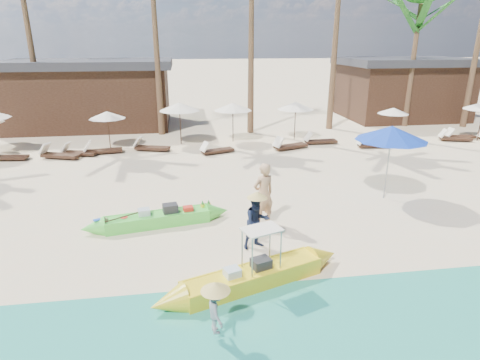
{
  "coord_description": "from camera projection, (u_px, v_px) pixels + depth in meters",
  "views": [
    {
      "loc": [
        -2.06,
        -10.5,
        5.48
      ],
      "look_at": [
        -0.25,
        2.0,
        1.07
      ],
      "focal_mm": 30.0,
      "sensor_mm": 36.0,
      "label": 1
    }
  ],
  "objects": [
    {
      "name": "lounger_7_right",
      "position": [
        371.0,
        144.0,
        21.54
      ],
      "size": [
        1.69,
        0.68,
        0.56
      ],
      "rotation": [
        0.0,
        0.0,
        -0.1
      ],
      "color": "#3B2518",
      "rests_on": "ground"
    },
    {
      "name": "resort_parasol_4",
      "position": [
        107.0,
        115.0,
        21.06
      ],
      "size": [
        1.9,
        1.9,
        1.96
      ],
      "color": "#3B2518",
      "rests_on": "ground"
    },
    {
      "name": "tourist",
      "position": [
        263.0,
        194.0,
        12.34
      ],
      "size": [
        0.86,
        0.72,
        2.0
      ],
      "primitive_type": "imported",
      "rotation": [
        0.0,
        0.0,
        3.54
      ],
      "color": "tan",
      "rests_on": "ground"
    },
    {
      "name": "resort_parasol_5",
      "position": [
        179.0,
        107.0,
        21.77
      ],
      "size": [
        2.23,
        2.23,
        2.3
      ],
      "color": "#3B2518",
      "rests_on": "ground"
    },
    {
      "name": "resort_parasol_7",
      "position": [
        296.0,
        106.0,
        22.81
      ],
      "size": [
        2.12,
        2.12,
        2.18
      ],
      "color": "#3B2518",
      "rests_on": "ground"
    },
    {
      "name": "blue_umbrella",
      "position": [
        392.0,
        133.0,
        13.94
      ],
      "size": [
        2.49,
        2.49,
        2.68
      ],
      "color": "#99999E",
      "rests_on": "ground"
    },
    {
      "name": "vendor_green",
      "position": [
        257.0,
        222.0,
        10.98
      ],
      "size": [
        0.88,
        0.77,
        1.55
      ],
      "primitive_type": "imported",
      "rotation": [
        0.0,
        0.0,
        0.28
      ],
      "color": "#121931",
      "rests_on": "ground"
    },
    {
      "name": "ground",
      "position": [
        258.0,
        235.0,
        11.9
      ],
      "size": [
        240.0,
        240.0,
        0.0
      ],
      "primitive_type": "plane",
      "color": "beige",
      "rests_on": "ground"
    },
    {
      "name": "yellow_canoe",
      "position": [
        253.0,
        276.0,
        9.42
      ],
      "size": [
        5.29,
        2.17,
        1.43
      ],
      "rotation": [
        0.0,
        0.0,
        0.34
      ],
      "color": "yellow",
      "rests_on": "ground"
    },
    {
      "name": "resort_parasol_6",
      "position": [
        233.0,
        107.0,
        22.34
      ],
      "size": [
        2.13,
        2.13,
        2.2
      ],
      "color": "#3B2518",
      "rests_on": "ground"
    },
    {
      "name": "lounger_9_right",
      "position": [
        453.0,
        138.0,
        23.0
      ],
      "size": [
        1.84,
        1.02,
        0.6
      ],
      "rotation": [
        0.0,
        0.0,
        -0.29
      ],
      "color": "#3B2518",
      "rests_on": "ground"
    },
    {
      "name": "lounger_4_right",
      "position": [
        101.0,
        150.0,
        20.39
      ],
      "size": [
        1.93,
        0.82,
        0.64
      ],
      "rotation": [
        0.0,
        0.0,
        0.14
      ],
      "color": "#3B2518",
      "rests_on": "ground"
    },
    {
      "name": "vendor_yellow",
      "position": [
        216.0,
        310.0,
        7.55
      ],
      "size": [
        0.47,
        0.69,
        0.98
      ],
      "primitive_type": "imported",
      "rotation": [
        0.0,
        0.0,
        1.75
      ],
      "color": "gray",
      "rests_on": "ground"
    },
    {
      "name": "lounger_3_left",
      "position": [
        6.0,
        156.0,
        19.28
      ],
      "size": [
        1.89,
        0.77,
        0.62
      ],
      "rotation": [
        0.0,
        0.0,
        -0.11
      ],
      "color": "#3B2518",
      "rests_on": "ground"
    },
    {
      "name": "pavilion_west",
      "position": [
        90.0,
        93.0,
        26.45
      ],
      "size": [
        10.8,
        6.6,
        4.3
      ],
      "color": "#3B2518",
      "rests_on": "ground"
    },
    {
      "name": "green_canoe",
      "position": [
        158.0,
        219.0,
        12.51
      ],
      "size": [
        5.06,
        1.24,
        0.65
      ],
      "rotation": [
        0.0,
        0.0,
        0.18
      ],
      "color": "#49CD3E",
      "rests_on": "ground"
    },
    {
      "name": "lounger_6_left",
      "position": [
        215.0,
        150.0,
        20.44
      ],
      "size": [
        1.82,
        1.09,
        0.59
      ],
      "rotation": [
        0.0,
        0.0,
        0.34
      ],
      "color": "#3B2518",
      "rests_on": "ground"
    },
    {
      "name": "resort_parasol_8",
      "position": [
        393.0,
        111.0,
        23.1
      ],
      "size": [
        1.76,
        1.76,
        1.82
      ],
      "color": "#3B2518",
      "rests_on": "ground"
    },
    {
      "name": "lounger_8_left",
      "position": [
        383.0,
        139.0,
        22.7
      ],
      "size": [
        1.71,
        0.53,
        0.58
      ],
      "rotation": [
        0.0,
        0.0,
        0.01
      ],
      "color": "#3B2518",
      "rests_on": "ground"
    },
    {
      "name": "palm_6",
      "position": [
        419.0,
        14.0,
        24.88
      ],
      "size": [
        2.08,
        2.08,
        8.51
      ],
      "color": "brown",
      "rests_on": "ground"
    },
    {
      "name": "lounger_9_left",
      "position": [
        458.0,
        136.0,
        23.43
      ],
      "size": [
        1.78,
        0.6,
        0.6
      ],
      "rotation": [
        0.0,
        0.0,
        -0.04
      ],
      "color": "#3B2518",
      "rests_on": "ground"
    },
    {
      "name": "lounger_5_left",
      "position": [
        150.0,
        147.0,
        20.97
      ],
      "size": [
        1.97,
        1.1,
        0.64
      ],
      "rotation": [
        0.0,
        0.0,
        -0.29
      ],
      "color": "#3B2518",
      "rests_on": "ground"
    },
    {
      "name": "pavilion_east",
      "position": [
        402.0,
        88.0,
        29.42
      ],
      "size": [
        8.8,
        6.6,
        4.3
      ],
      "color": "#3B2518",
      "rests_on": "ground"
    },
    {
      "name": "lounger_6_right",
      "position": [
        289.0,
        145.0,
        21.22
      ],
      "size": [
        2.02,
        1.2,
        0.66
      ],
      "rotation": [
        0.0,
        0.0,
        0.34
      ],
      "color": "#3B2518",
      "rests_on": "ground"
    },
    {
      "name": "lounger_7_left",
      "position": [
        319.0,
        140.0,
        22.34
      ],
      "size": [
        1.84,
        0.59,
        0.62
      ],
      "rotation": [
        0.0,
        0.0,
        0.01
      ],
      "color": "#3B2518",
      "rests_on": "ground"
    },
    {
      "name": "lounger_4_left",
      "position": [
        78.0,
        152.0,
        20.09
      ],
      "size": [
        1.81,
        0.97,
        0.59
      ],
      "rotation": [
        0.0,
        0.0,
        -0.27
      ],
      "color": "#3B2518",
      "rests_on": "ground"
    },
    {
      "name": "lounger_3_right",
      "position": [
        58.0,
        154.0,
        19.58
      ],
      "size": [
        2.04,
        1.2,
        0.66
      ],
      "rotation": [
        0.0,
        0.0,
        -0.33
      ],
      "color": "#3B2518",
      "rests_on": "ground"
    }
  ]
}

